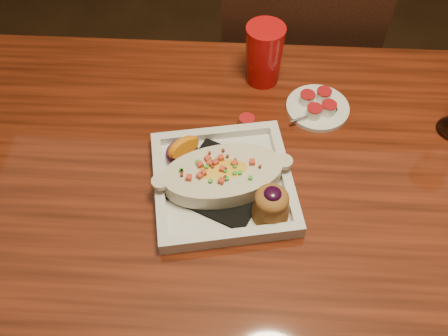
# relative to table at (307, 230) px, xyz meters

# --- Properties ---
(table) EXTENTS (1.50, 0.90, 0.75)m
(table) POSITION_rel_table_xyz_m (0.00, 0.00, 0.00)
(table) COLOR maroon
(table) RESTS_ON floor
(chair_far) EXTENTS (0.42, 0.42, 0.93)m
(chair_far) POSITION_rel_table_xyz_m (-0.00, 0.63, -0.15)
(chair_far) COLOR black
(chair_far) RESTS_ON floor
(plate) EXTENTS (0.30, 0.30, 0.08)m
(plate) POSITION_rel_table_xyz_m (-0.16, 0.02, 0.13)
(plate) COLOR silver
(plate) RESTS_ON table
(saucer) EXTENTS (0.13, 0.13, 0.09)m
(saucer) POSITION_rel_table_xyz_m (0.02, 0.24, 0.11)
(saucer) COLOR silver
(saucer) RESTS_ON table
(creamer_loose) EXTENTS (0.03, 0.03, 0.03)m
(creamer_loose) POSITION_rel_table_xyz_m (-0.13, 0.18, 0.11)
(creamer_loose) COLOR white
(creamer_loose) RESTS_ON table
(red_tumbler) EXTENTS (0.08, 0.08, 0.14)m
(red_tumbler) POSITION_rel_table_xyz_m (-0.10, 0.33, 0.17)
(red_tumbler) COLOR red
(red_tumbler) RESTS_ON table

